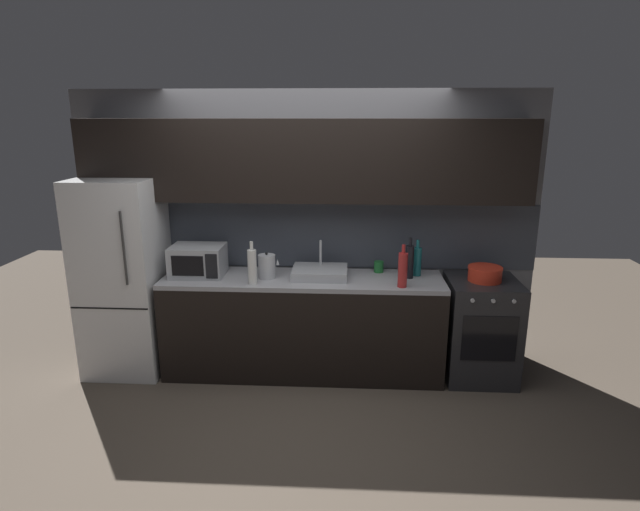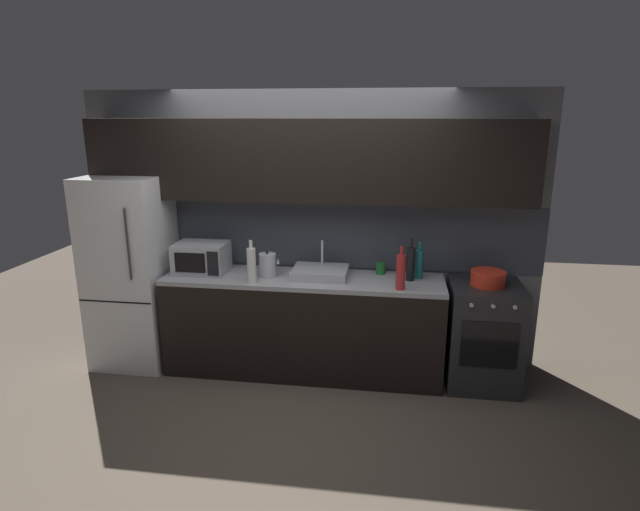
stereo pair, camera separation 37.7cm
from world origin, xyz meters
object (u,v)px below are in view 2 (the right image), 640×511
oven_range (483,335)px  kettle (268,265)px  refrigerator (131,272)px  mug_green (381,268)px  wine_bottle_red (401,272)px  cooking_pot (488,278)px  microwave (202,258)px  wine_bottle_white (251,265)px  wine_bottle_teal (419,263)px  wine_bottle_dark (411,263)px

oven_range → kettle: 1.96m
refrigerator → mug_green: 2.29m
kettle → wine_bottle_red: wine_bottle_red is taller
wine_bottle_red → cooking_pot: bearing=15.8°
cooking_pot → microwave: bearing=179.6°
oven_range → wine_bottle_white: wine_bottle_white is taller
oven_range → cooking_pot: cooking_pot is taller
refrigerator → wine_bottle_white: refrigerator is taller
kettle → wine_bottle_white: size_ratio=0.63×
wine_bottle_teal → mug_green: 0.35m
kettle → mug_green: kettle is taller
oven_range → wine_bottle_red: bearing=-164.3°
wine_bottle_red → mug_green: size_ratio=3.57×
oven_range → wine_bottle_teal: wine_bottle_teal is taller
microwave → wine_bottle_dark: wine_bottle_dark is taller
kettle → cooking_pot: 1.88m
microwave → cooking_pot: microwave is taller
oven_range → wine_bottle_dark: 0.88m
wine_bottle_dark → cooking_pot: size_ratio=1.25×
wine_bottle_teal → cooking_pot: size_ratio=1.12×
refrigerator → mug_green: size_ratio=17.47×
mug_green → cooking_pot: 0.92m
cooking_pot → refrigerator: bearing=-180.0°
wine_bottle_dark → mug_green: wine_bottle_dark is taller
wine_bottle_dark → wine_bottle_teal: size_ratio=1.12×
wine_bottle_dark → wine_bottle_red: size_ratio=1.00×
microwave → kettle: size_ratio=1.99×
kettle → wine_bottle_white: 0.21m
wine_bottle_white → cooking_pot: (1.98, 0.20, -0.09)m
wine_bottle_teal → microwave: bearing=-176.9°
wine_bottle_red → mug_green: bearing=112.9°
microwave → cooking_pot: (2.50, -0.02, -0.07)m
mug_green → wine_bottle_white: bearing=-159.7°
microwave → kettle: bearing=-3.8°
wine_bottle_white → wine_bottle_dark: bearing=10.2°
oven_range → wine_bottle_teal: (-0.57, 0.13, 0.58)m
kettle → oven_range: bearing=0.7°
kettle → wine_bottle_teal: bearing=6.4°
wine_bottle_red → mug_green: wine_bottle_red is taller
wine_bottle_teal → mug_green: bearing=166.8°
oven_range → wine_bottle_red: (-0.72, -0.20, 0.60)m
wine_bottle_dark → oven_range: bearing=-3.9°
wine_bottle_dark → cooking_pot: 0.65m
refrigerator → cooking_pot: (3.18, 0.00, 0.08)m
refrigerator → wine_bottle_dark: (2.54, 0.04, 0.17)m
wine_bottle_dark → cooking_pot: (0.64, -0.04, -0.09)m
refrigerator → wine_bottle_dark: bearing=1.0°
oven_range → mug_green: 1.05m
refrigerator → kettle: size_ratio=7.60×
wine_bottle_white → refrigerator: bearing=170.7°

